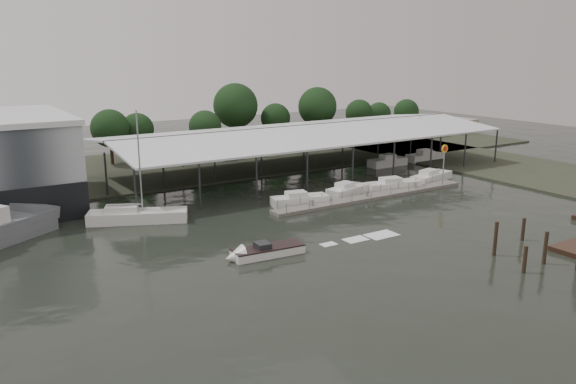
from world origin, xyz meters
TOP-DOWN VIEW (x-y plane):
  - ground at (0.00, 0.00)m, footprint 200.00×200.00m
  - land_strip_far at (0.00, 42.00)m, footprint 140.00×30.00m
  - land_strip_east at (45.00, 10.00)m, footprint 20.00×60.00m
  - covered_boat_shed at (17.00, 28.00)m, footprint 58.24×24.00m
  - floating_dock at (15.00, 10.00)m, footprint 28.00×2.00m
  - shell_fuel_sign at (27.00, 9.99)m, footprint 1.10×0.18m
  - distant_commercial_buildings at (59.03, 44.69)m, footprint 22.00×8.00m
  - white_sailboat at (-12.31, 15.76)m, footprint 10.27×6.52m
  - speedboat_underway at (-6.34, -0.10)m, footprint 18.09×3.70m
  - moored_cruiser_0 at (5.77, 12.28)m, footprint 6.95×3.65m
  - moored_cruiser_1 at (13.39, 12.96)m, footprint 6.35×3.50m
  - moored_cruiser_2 at (20.08, 12.05)m, footprint 7.76×3.45m
  - moored_cruiser_3 at (27.85, 12.87)m, footprint 7.85×3.87m
  - mooring_pilings at (12.62, -13.95)m, footprint 7.30×8.50m
  - horizon_tree_line at (23.06, 47.76)m, footprint 66.50×12.11m

SIDE VIEW (x-z plane):
  - ground at x=0.00m, z-range 0.00..0.00m
  - land_strip_far at x=0.00m, z-range -0.05..0.25m
  - land_strip_east at x=45.00m, z-range -0.05..0.25m
  - floating_dock at x=15.00m, z-range -0.50..0.90m
  - speedboat_underway at x=-6.34m, z-range -0.61..1.39m
  - moored_cruiser_0 at x=5.77m, z-range -0.24..1.46m
  - moored_cruiser_1 at x=13.39m, z-range -0.24..1.46m
  - moored_cruiser_2 at x=20.08m, z-range -0.24..1.46m
  - moored_cruiser_3 at x=27.85m, z-range -0.24..1.46m
  - white_sailboat at x=-12.31m, z-range -5.26..6.54m
  - mooring_pilings at x=12.62m, z-range -0.80..2.85m
  - distant_commercial_buildings at x=59.03m, z-range -0.16..3.84m
  - shell_fuel_sign at x=27.00m, z-range 1.15..6.70m
  - covered_boat_shed at x=17.00m, z-range 2.65..9.61m
  - horizon_tree_line at x=23.06m, z-range 0.43..12.37m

